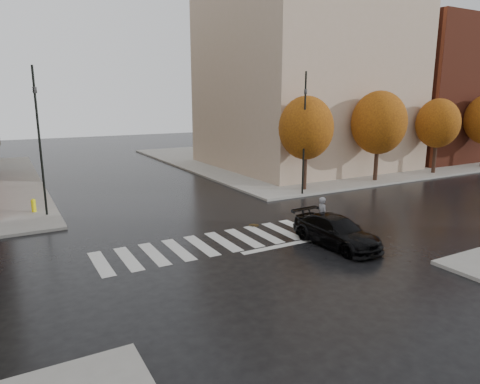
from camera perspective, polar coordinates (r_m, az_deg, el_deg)
The scene contains 14 objects.
ground at distance 19.49m, azimuth -1.60°, elevation -7.06°, with size 120.00×120.00×0.00m, color black.
sidewalk_ne at distance 47.98m, azimuth 9.01°, elevation 4.62°, with size 30.00×30.00×0.15m, color gray.
crosswalk at distance 19.91m, azimuth -2.28°, elevation -6.62°, with size 12.00×3.00×0.01m, color silver.
building_ne_tan at distance 42.01m, azimuth 8.48°, elevation 15.95°, with size 16.00×16.00×18.00m, color tan.
building_ne_brick at distance 52.59m, azimuth 23.38°, elevation 12.18°, with size 14.00×14.00×14.00m, color maroon.
tree_ne_a at distance 30.12m, azimuth 8.79°, elevation 8.42°, with size 3.80×3.80×6.50m.
tree_ne_b at distance 34.86m, azimuth 18.02°, elevation 8.77°, with size 4.20×4.20×6.89m.
tree_ne_c at distance 40.28m, azimuth 24.87°, elevation 8.30°, with size 3.60×3.60×6.31m.
sedan at distance 19.70m, azimuth 12.72°, elevation -5.13°, with size 1.85×4.55×1.32m, color black.
cyclist at distance 21.00m, azimuth 11.02°, elevation -3.98°, with size 1.75×0.85×1.90m.
traffic_light_nw at distance 25.40m, azimuth -25.28°, elevation 7.45°, with size 0.24×0.22×8.02m.
traffic_light_ne at distance 28.62m, azimuth 8.59°, elevation 8.91°, with size 0.22×0.24×8.01m.
fire_hydrant at distance 26.97m, azimuth -25.82°, elevation -1.53°, with size 0.27×0.27×0.76m.
manhole at distance 22.34m, azimuth 1.85°, elevation -4.46°, with size 0.55×0.55×0.01m, color #413117.
Camera 1 is at (-8.52, -16.27, 6.52)m, focal length 32.00 mm.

